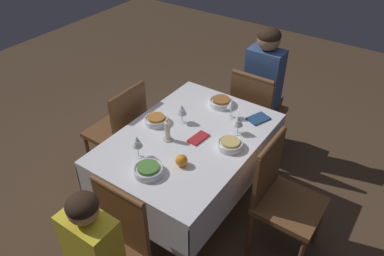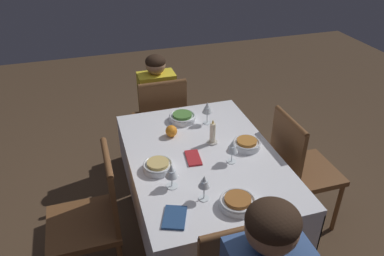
{
  "view_description": "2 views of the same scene",
  "coord_description": "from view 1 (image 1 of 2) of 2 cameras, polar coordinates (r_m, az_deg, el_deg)",
  "views": [
    {
      "loc": [
        1.69,
        1.2,
        2.34
      ],
      "look_at": [
        -0.04,
        -0.0,
        0.79
      ],
      "focal_mm": 35.0,
      "sensor_mm": 36.0,
      "label": 1
    },
    {
      "loc": [
        -1.78,
        0.62,
        2.09
      ],
      "look_at": [
        0.09,
        0.04,
        0.89
      ],
      "focal_mm": 35.0,
      "sensor_mm": 36.0,
      "label": 2
    }
  ],
  "objects": [
    {
      "name": "candle_centerpiece",
      "position": [
        2.56,
        -3.76,
        -0.64
      ],
      "size": [
        0.07,
        0.07,
        0.17
      ],
      "color": "beige",
      "rests_on": "dining_table"
    },
    {
      "name": "napkin_spare_side",
      "position": [
        2.83,
        10.07,
        1.42
      ],
      "size": [
        0.19,
        0.16,
        0.01
      ],
      "rotation": [
        0.0,
        0.0,
        -0.38
      ],
      "color": "navy",
      "rests_on": "dining_table"
    },
    {
      "name": "napkin_red_folded",
      "position": [
        2.6,
        0.99,
        -1.54
      ],
      "size": [
        0.16,
        0.1,
        0.01
      ],
      "rotation": [
        0.0,
        0.0,
        -0.1
      ],
      "color": "#AD2328",
      "rests_on": "dining_table"
    },
    {
      "name": "ground_plane",
      "position": [
        3.13,
        -0.41,
        -12.07
      ],
      "size": [
        8.0,
        8.0,
        0.0
      ],
      "primitive_type": "plane",
      "color": "#4C3826"
    },
    {
      "name": "chair_north",
      "position": [
        2.59,
        13.48,
        -9.87
      ],
      "size": [
        0.41,
        0.42,
        0.91
      ],
      "rotation": [
        0.0,
        0.0,
        3.14
      ],
      "color": "brown",
      "rests_on": "ground_plane"
    },
    {
      "name": "bowl_north",
      "position": [
        2.52,
        5.86,
        -2.46
      ],
      "size": [
        0.18,
        0.18,
        0.06
      ],
      "color": "silver",
      "rests_on": "dining_table"
    },
    {
      "name": "bowl_east",
      "position": [
        2.33,
        -6.66,
        -6.34
      ],
      "size": [
        0.19,
        0.19,
        0.06
      ],
      "color": "silver",
      "rests_on": "dining_table"
    },
    {
      "name": "bowl_south",
      "position": [
        2.75,
        -5.43,
        1.27
      ],
      "size": [
        0.18,
        0.18,
        0.06
      ],
      "color": "silver",
      "rests_on": "dining_table"
    },
    {
      "name": "wine_glass_west",
      "position": [
        2.77,
        6.05,
        3.57
      ],
      "size": [
        0.06,
        0.06,
        0.15
      ],
      "color": "white",
      "rests_on": "dining_table"
    },
    {
      "name": "bowl_west",
      "position": [
        2.95,
        4.48,
        3.99
      ],
      "size": [
        0.19,
        0.19,
        0.06
      ],
      "color": "silver",
      "rests_on": "dining_table"
    },
    {
      "name": "chair_east",
      "position": [
        2.29,
        -12.37,
        -17.86
      ],
      "size": [
        0.42,
        0.41,
        0.91
      ],
      "rotation": [
        0.0,
        0.0,
        1.57
      ],
      "color": "brown",
      "rests_on": "ground_plane"
    },
    {
      "name": "wine_glass_east",
      "position": [
        2.41,
        -8.36,
        -2.13
      ],
      "size": [
        0.07,
        0.07,
        0.16
      ],
      "color": "white",
      "rests_on": "dining_table"
    },
    {
      "name": "wine_glass_south",
      "position": [
        2.7,
        -1.57,
        2.77
      ],
      "size": [
        0.07,
        0.07,
        0.15
      ],
      "color": "white",
      "rests_on": "dining_table"
    },
    {
      "name": "wine_glass_north",
      "position": [
        2.61,
        7.02,
        1.04
      ],
      "size": [
        0.07,
        0.07,
        0.15
      ],
      "color": "white",
      "rests_on": "dining_table"
    },
    {
      "name": "dining_table",
      "position": [
        2.69,
        -0.47,
        -3.09
      ],
      "size": [
        1.28,
        0.9,
        0.74
      ],
      "color": "silver",
      "rests_on": "ground_plane"
    },
    {
      "name": "chair_west",
      "position": [
        3.35,
        9.6,
        2.73
      ],
      "size": [
        0.42,
        0.41,
        0.91
      ],
      "rotation": [
        0.0,
        0.0,
        -1.57
      ],
      "color": "brown",
      "rests_on": "ground_plane"
    },
    {
      "name": "person_adult_denim",
      "position": [
        3.38,
        11.08,
        6.56
      ],
      "size": [
        0.34,
        0.3,
        1.23
      ],
      "rotation": [
        0.0,
        0.0,
        -1.57
      ],
      "color": "#4C4233",
      "rests_on": "ground_plane"
    },
    {
      "name": "chair_south",
      "position": [
        3.14,
        -10.8,
        -0.01
      ],
      "size": [
        0.41,
        0.42,
        0.91
      ],
      "color": "brown",
      "rests_on": "ground_plane"
    },
    {
      "name": "orange_fruit",
      "position": [
        2.37,
        -1.61,
        -4.96
      ],
      "size": [
        0.08,
        0.08,
        0.08
      ],
      "primitive_type": "sphere",
      "color": "orange",
      "rests_on": "dining_table"
    }
  ]
}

